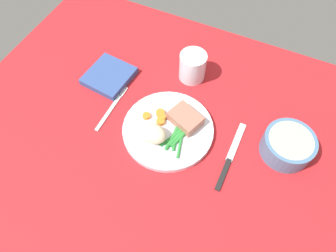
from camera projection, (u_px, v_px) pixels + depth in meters
dining_table at (173, 141)px, 80.60cm from camera, size 120.00×90.00×2.00cm
dinner_plate at (168, 130)px, 80.35cm from camera, size 24.09×24.09×1.60cm
meat_portion at (185, 118)px, 79.46cm from camera, size 9.84×8.64×2.96cm
mashed_potatoes at (153, 134)px, 76.15cm from camera, size 7.09×5.36×4.58cm
carrot_slices at (158, 117)px, 80.76cm from camera, size 6.40×4.66×1.29cm
green_beans at (176, 138)px, 77.65cm from camera, size 5.80×10.67×0.90cm
fork at (111, 109)px, 84.58cm from camera, size 1.44×16.60×0.40cm
knife at (230, 157)px, 76.84cm from camera, size 1.70×20.50×0.64cm
water_glass at (192, 68)px, 87.88cm from camera, size 7.74×7.74×8.50cm
salad_bowl at (288, 145)px, 75.15cm from camera, size 12.76×12.76×5.86cm
napkin at (109, 76)px, 89.70cm from camera, size 13.42×13.89×1.97cm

